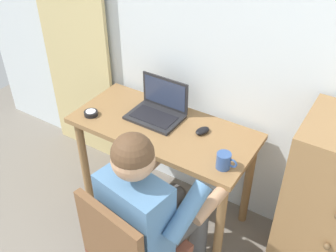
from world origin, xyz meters
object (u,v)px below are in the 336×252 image
chair (129,251)px  desk (163,142)px  person_seated (152,206)px  desk_clock (91,113)px  coffee_mug (224,161)px  computer_mouse (202,131)px  laptop (158,109)px

chair → desk: bearing=109.3°
chair → person_seated: (0.03, 0.18, 0.18)m
desk_clock → coffee_mug: 0.95m
computer_mouse → coffee_mug: (0.25, -0.22, 0.03)m
coffee_mug → desk_clock: bearing=180.0°
computer_mouse → desk_clock: computer_mouse is taller
laptop → person_seated: bearing=-59.2°
person_seated → laptop: person_seated is taller
desk → person_seated: 0.59m
desk_clock → coffee_mug: coffee_mug is taller
computer_mouse → desk: bearing=-145.4°
desk → chair: chair is taller
person_seated → computer_mouse: size_ratio=11.81×
desk → coffee_mug: bearing=-16.9°
laptop → computer_mouse: size_ratio=3.43×
chair → laptop: (-0.34, 0.79, 0.32)m
person_seated → coffee_mug: size_ratio=9.84×
laptop → desk_clock: size_ratio=3.81×
desk → person_seated: size_ratio=1.00×
chair → computer_mouse: bearing=90.4°
laptop → chair: bearing=-66.8°
chair → desk_clock: 0.95m
desk_clock → coffee_mug: bearing=-0.0°
desk_clock → computer_mouse: bearing=17.1°
laptop → coffee_mug: bearing=-21.9°
laptop → desk_clock: laptop is taller
laptop → desk_clock: bearing=-147.8°
chair → person_seated: size_ratio=0.73×
chair → coffee_mug: 0.68m
chair → laptop: bearing=113.2°
person_seated → laptop: size_ratio=3.45×
desk → person_seated: (0.27, -0.53, 0.04)m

